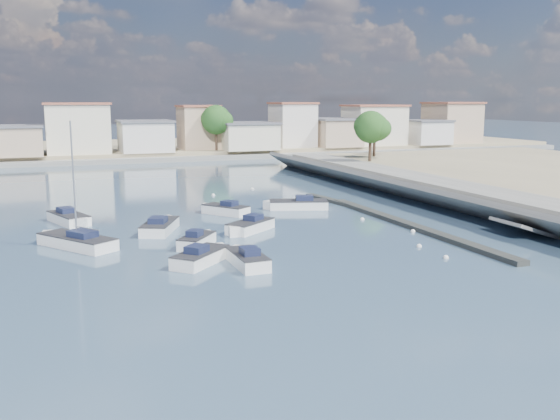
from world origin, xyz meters
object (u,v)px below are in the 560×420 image
at_px(motorboat_c, 295,205).
at_px(motorboat_d, 249,227).
at_px(motorboat_e, 161,226).
at_px(motorboat_f, 224,210).
at_px(motorboat_b, 198,241).
at_px(motorboat_a, 246,259).
at_px(sailboat, 74,241).
at_px(motorboat_g, 70,219).
at_px(motorboat_h, 203,257).

relative_size(motorboat_c, motorboat_d, 1.33).
relative_size(motorboat_e, motorboat_f, 1.25).
bearing_deg(motorboat_b, motorboat_a, -74.85).
distance_m(motorboat_b, motorboat_c, 16.89).
height_order(motorboat_b, sailboat, sailboat).
bearing_deg(motorboat_a, motorboat_g, 118.68).
xyz_separation_m(motorboat_e, motorboat_h, (0.78, -10.62, 0.00)).
height_order(motorboat_b, motorboat_g, same).
bearing_deg(motorboat_e, sailboat, -154.34).
bearing_deg(motorboat_f, motorboat_b, -113.84).
bearing_deg(motorboat_c, motorboat_e, -157.55).
height_order(motorboat_g, motorboat_h, same).
xyz_separation_m(motorboat_e, motorboat_f, (6.64, 5.47, -0.00)).
distance_m(motorboat_g, motorboat_h, 17.92).
relative_size(motorboat_c, sailboat, 0.68).
relative_size(motorboat_c, motorboat_e, 1.09).
bearing_deg(motorboat_f, motorboat_e, -140.55).
bearing_deg(motorboat_d, motorboat_c, 48.68).
bearing_deg(motorboat_b, motorboat_h, -99.69).
relative_size(motorboat_a, sailboat, 0.53).
height_order(motorboat_f, motorboat_g, same).
relative_size(motorboat_a, motorboat_d, 1.04).
relative_size(motorboat_d, motorboat_f, 1.03).
relative_size(motorboat_f, sailboat, 0.50).
relative_size(motorboat_a, motorboat_f, 1.07).
distance_m(motorboat_d, motorboat_h, 9.71).
xyz_separation_m(motorboat_a, motorboat_d, (3.17, 9.43, -0.00)).
bearing_deg(motorboat_h, motorboat_f, 69.97).
height_order(motorboat_d, motorboat_f, same).
bearing_deg(motorboat_d, motorboat_e, 157.21).
height_order(motorboat_c, sailboat, sailboat).
xyz_separation_m(motorboat_c, motorboat_e, (-13.74, -5.68, -0.00)).
xyz_separation_m(motorboat_b, motorboat_e, (-1.56, 6.03, 0.00)).
bearing_deg(motorboat_d, motorboat_a, -108.61).
bearing_deg(motorboat_f, motorboat_a, -101.04).
bearing_deg(motorboat_e, motorboat_d, -22.79).
bearing_deg(motorboat_f, motorboat_g, 178.85).
bearing_deg(motorboat_d, motorboat_b, -145.27).
bearing_deg(motorboat_d, motorboat_f, 88.21).
distance_m(motorboat_e, motorboat_f, 8.60).
bearing_deg(motorboat_g, motorboat_e, -41.19).
height_order(motorboat_a, motorboat_f, same).
distance_m(motorboat_d, motorboat_g, 15.43).
height_order(motorboat_c, motorboat_f, same).
distance_m(motorboat_c, sailboat, 22.19).
bearing_deg(motorboat_a, motorboat_d, 71.39).
bearing_deg(motorboat_c, motorboat_a, -120.61).
bearing_deg(motorboat_b, motorboat_c, 43.87).
bearing_deg(motorboat_h, motorboat_d, 54.75).
bearing_deg(sailboat, motorboat_a, -42.29).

